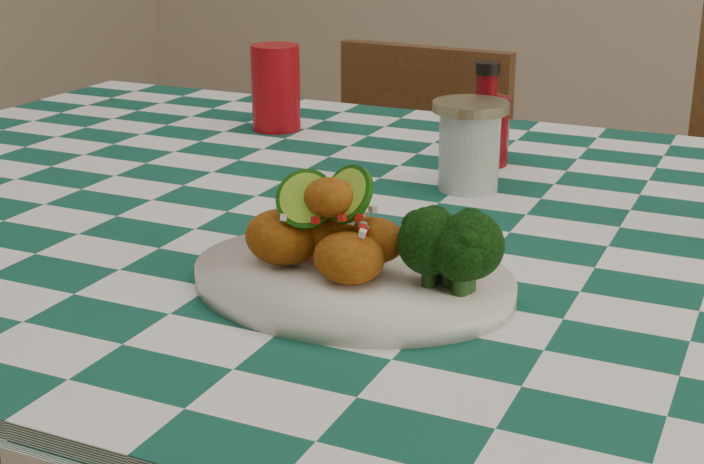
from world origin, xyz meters
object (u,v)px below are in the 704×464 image
at_px(red_tumbler, 276,88).
at_px(mason_jar, 469,146).
at_px(plate, 352,280).
at_px(fried_chicken_pile, 334,224).
at_px(ketchup_bottle, 486,114).
at_px(wooden_chair_left, 386,261).

bearing_deg(red_tumbler, mason_jar, -25.99).
xyz_separation_m(plate, mason_jar, (-0.00, 0.34, 0.04)).
relative_size(red_tumbler, mason_jar, 1.18).
bearing_deg(plate, red_tumbler, 125.05).
distance_m(fried_chicken_pile, ketchup_bottle, 0.46).
distance_m(plate, red_tumbler, 0.63).
bearing_deg(plate, wooden_chair_left, 110.88).
height_order(fried_chicken_pile, mason_jar, mason_jar).
xyz_separation_m(fried_chicken_pile, red_tumbler, (-0.35, 0.52, 0.00)).
bearing_deg(fried_chicken_pile, plate, 0.00).
relative_size(plate, fried_chicken_pile, 2.26).
height_order(red_tumbler, wooden_chair_left, red_tumbler).
relative_size(ketchup_bottle, mason_jar, 1.25).
relative_size(red_tumbler, ketchup_bottle, 0.94).
bearing_deg(plate, mason_jar, 90.66).
height_order(plate, ketchup_bottle, ketchup_bottle).
distance_m(plate, fried_chicken_pile, 0.05).
distance_m(ketchup_bottle, wooden_chair_left, 0.76).
relative_size(plate, mason_jar, 2.80).
bearing_deg(red_tumbler, fried_chicken_pile, -56.25).
bearing_deg(mason_jar, ketchup_bottle, 98.40).
xyz_separation_m(red_tumbler, wooden_chair_left, (-0.01, 0.46, -0.44)).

